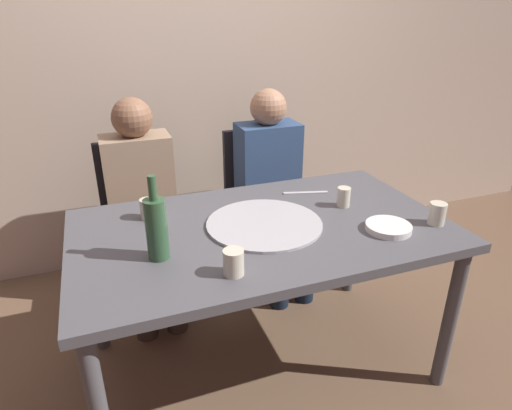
% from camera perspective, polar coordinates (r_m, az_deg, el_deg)
% --- Properties ---
extents(ground_plane, '(8.00, 8.00, 0.00)m').
position_cam_1_polar(ground_plane, '(2.27, 0.73, -19.77)').
color(ground_plane, brown).
extents(back_wall, '(6.00, 0.10, 2.60)m').
position_cam_1_polar(back_wall, '(2.88, -8.83, 18.43)').
color(back_wall, '#BCA893').
rests_on(back_wall, ground_plane).
extents(dining_table, '(1.55, 0.90, 0.75)m').
position_cam_1_polar(dining_table, '(1.87, 0.84, -4.85)').
color(dining_table, '#4C4C51').
rests_on(dining_table, ground_plane).
extents(pizza_tray, '(0.49, 0.49, 0.01)m').
position_cam_1_polar(pizza_tray, '(1.84, 1.09, -2.45)').
color(pizza_tray, '#ADADB2').
rests_on(pizza_tray, dining_table).
extents(wine_bottle, '(0.08, 0.08, 0.32)m').
position_cam_1_polar(wine_bottle, '(1.59, -12.84, -2.85)').
color(wine_bottle, '#2D5133').
rests_on(wine_bottle, dining_table).
extents(tumbler_near, '(0.07, 0.07, 0.09)m').
position_cam_1_polar(tumbler_near, '(1.98, 22.52, -1.04)').
color(tumbler_near, beige).
rests_on(tumbler_near, dining_table).
extents(tumbler_far, '(0.07, 0.07, 0.09)m').
position_cam_1_polar(tumbler_far, '(1.49, -2.94, -7.47)').
color(tumbler_far, beige).
rests_on(tumbler_far, dining_table).
extents(wine_glass, '(0.07, 0.07, 0.09)m').
position_cam_1_polar(wine_glass, '(1.94, -13.88, -0.49)').
color(wine_glass, beige).
rests_on(wine_glass, dining_table).
extents(short_glass, '(0.06, 0.06, 0.09)m').
position_cam_1_polar(short_glass, '(2.04, 11.34, 1.03)').
color(short_glass, beige).
rests_on(short_glass, dining_table).
extents(plate_stack, '(0.19, 0.19, 0.03)m').
position_cam_1_polar(plate_stack, '(1.87, 16.85, -2.81)').
color(plate_stack, white).
rests_on(plate_stack, dining_table).
extents(table_knife, '(0.22, 0.08, 0.01)m').
position_cam_1_polar(table_knife, '(2.17, 6.47, 1.60)').
color(table_knife, '#B7B7BC').
rests_on(table_knife, dining_table).
extents(chair_left, '(0.44, 0.44, 0.90)m').
position_cam_1_polar(chair_left, '(2.61, -14.63, -0.70)').
color(chair_left, black).
rests_on(chair_left, ground_plane).
extents(chair_right, '(0.44, 0.44, 0.90)m').
position_cam_1_polar(chair_right, '(2.76, 1.02, 1.58)').
color(chair_right, black).
rests_on(chair_right, ground_plane).
extents(guest_in_sweater, '(0.36, 0.56, 1.17)m').
position_cam_1_polar(guest_in_sweater, '(2.42, -14.51, 0.64)').
color(guest_in_sweater, '#937A60').
rests_on(guest_in_sweater, ground_plane).
extents(guest_in_beanie, '(0.36, 0.56, 1.17)m').
position_cam_1_polar(guest_in_beanie, '(2.59, 2.26, 2.98)').
color(guest_in_beanie, navy).
rests_on(guest_in_beanie, ground_plane).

